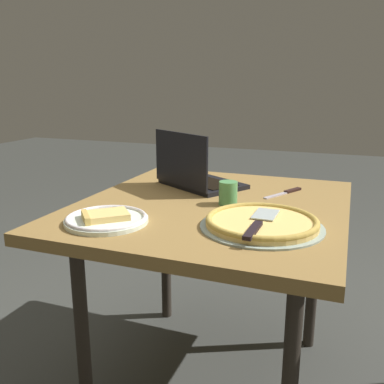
{
  "coord_description": "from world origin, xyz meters",
  "views": [
    {
      "loc": [
        1.44,
        0.46,
        1.17
      ],
      "look_at": [
        0.02,
        -0.08,
        0.78
      ],
      "focal_mm": 39.62,
      "sensor_mm": 36.0,
      "label": 1
    }
  ],
  "objects_px": {
    "laptop": "(196,176)",
    "drink_cup": "(228,193)",
    "dining_table": "(212,221)",
    "table_knife": "(286,192)",
    "pizza_plate": "(106,219)",
    "pizza_tray": "(262,222)"
  },
  "relations": [
    {
      "from": "table_knife",
      "to": "drink_cup",
      "type": "height_order",
      "value": "drink_cup"
    },
    {
      "from": "pizza_plate",
      "to": "drink_cup",
      "type": "distance_m",
      "value": 0.45
    },
    {
      "from": "dining_table",
      "to": "pizza_plate",
      "type": "relative_size",
      "value": 4.01
    },
    {
      "from": "pizza_plate",
      "to": "drink_cup",
      "type": "relative_size",
      "value": 3.1
    },
    {
      "from": "dining_table",
      "to": "pizza_tray",
      "type": "bearing_deg",
      "value": 47.09
    },
    {
      "from": "pizza_plate",
      "to": "table_knife",
      "type": "relative_size",
      "value": 1.3
    },
    {
      "from": "dining_table",
      "to": "pizza_tray",
      "type": "relative_size",
      "value": 2.8
    },
    {
      "from": "laptop",
      "to": "drink_cup",
      "type": "relative_size",
      "value": 4.86
    },
    {
      "from": "dining_table",
      "to": "table_knife",
      "type": "bearing_deg",
      "value": 135.38
    },
    {
      "from": "dining_table",
      "to": "pizza_plate",
      "type": "distance_m",
      "value": 0.43
    },
    {
      "from": "laptop",
      "to": "drink_cup",
      "type": "distance_m",
      "value": 0.29
    },
    {
      "from": "pizza_plate",
      "to": "pizza_tray",
      "type": "xyz_separation_m",
      "value": [
        -0.13,
        0.47,
        0.0
      ]
    },
    {
      "from": "dining_table",
      "to": "laptop",
      "type": "distance_m",
      "value": 0.28
    },
    {
      "from": "dining_table",
      "to": "drink_cup",
      "type": "bearing_deg",
      "value": 86.91
    },
    {
      "from": "pizza_plate",
      "to": "drink_cup",
      "type": "xyz_separation_m",
      "value": [
        -0.33,
        0.3,
        0.03
      ]
    },
    {
      "from": "laptop",
      "to": "drink_cup",
      "type": "height_order",
      "value": "laptop"
    },
    {
      "from": "pizza_tray",
      "to": "drink_cup",
      "type": "distance_m",
      "value": 0.27
    },
    {
      "from": "pizza_tray",
      "to": "drink_cup",
      "type": "relative_size",
      "value": 4.45
    },
    {
      "from": "dining_table",
      "to": "table_knife",
      "type": "relative_size",
      "value": 5.19
    },
    {
      "from": "laptop",
      "to": "drink_cup",
      "type": "xyz_separation_m",
      "value": [
        0.21,
        0.2,
        -0.01
      ]
    },
    {
      "from": "laptop",
      "to": "pizza_tray",
      "type": "bearing_deg",
      "value": 41.57
    },
    {
      "from": "drink_cup",
      "to": "table_knife",
      "type": "bearing_deg",
      "value": 143.8
    }
  ]
}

